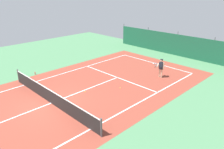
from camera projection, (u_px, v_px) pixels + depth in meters
ground_plane at (51, 103)px, 14.66m from camera, size 36.00×36.00×0.00m
court_surface at (51, 103)px, 14.66m from camera, size 11.02×26.60×0.01m
tennis_net at (50, 96)px, 14.47m from camera, size 10.12×0.10×1.10m
back_fence at (178, 49)px, 25.23m from camera, size 16.30×0.98×2.70m
tennis_player at (161, 67)px, 18.53m from camera, size 0.70×0.76×1.64m
tennis_ball_near_player at (85, 92)px, 16.22m from camera, size 0.07×0.07×0.07m
tennis_ball_midcourt at (120, 88)px, 16.85m from camera, size 0.07×0.07×0.07m
parked_car at (195, 46)px, 25.80m from camera, size 2.16×4.27×1.68m
water_bottle at (35, 73)px, 19.49m from camera, size 0.08×0.08×0.24m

